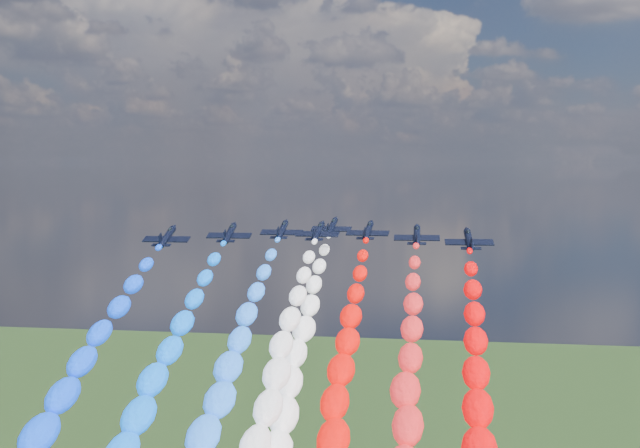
# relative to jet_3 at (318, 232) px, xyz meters

# --- Properties ---
(jet_0) EXTENTS (9.44, 12.63, 6.28)m
(jet_0) POSITION_rel_jet_3_xyz_m (-27.44, -15.89, 0.00)
(jet_0) COLOR black
(trail_0) EXTENTS (5.94, 94.05, 47.66)m
(trail_0) POSITION_rel_jet_3_xyz_m (-27.44, -64.82, -22.45)
(trail_0) COLOR #0B43FF
(jet_1) EXTENTS (9.52, 12.69, 6.28)m
(jet_1) POSITION_rel_jet_3_xyz_m (-17.41, -6.22, 0.00)
(jet_1) COLOR black
(trail_1) EXTENTS (5.94, 94.05, 47.66)m
(trail_1) POSITION_rel_jet_3_xyz_m (-17.41, -55.15, -22.45)
(trail_1) COLOR #0867FF
(jet_2) EXTENTS (9.05, 12.35, 6.28)m
(jet_2) POSITION_rel_jet_3_xyz_m (-8.23, 2.92, 0.00)
(jet_2) COLOR black
(trail_2) EXTENTS (5.94, 94.05, 47.66)m
(trail_2) POSITION_rel_jet_3_xyz_m (-8.23, -46.01, -22.45)
(trail_2) COLOR #2472FF
(jet_3) EXTENTS (9.80, 12.89, 6.28)m
(jet_3) POSITION_rel_jet_3_xyz_m (0.00, 0.00, 0.00)
(jet_3) COLOR black
(trail_3) EXTENTS (5.94, 94.05, 47.66)m
(trail_3) POSITION_rel_jet_3_xyz_m (0.00, -48.93, -22.45)
(trail_3) COLOR white
(jet_4) EXTENTS (9.83, 12.91, 6.28)m
(jet_4) POSITION_rel_jet_3_xyz_m (1.10, 13.61, 0.00)
(jet_4) COLOR black
(trail_4) EXTENTS (5.94, 94.05, 47.66)m
(trail_4) POSITION_rel_jet_3_xyz_m (1.10, -35.32, -22.45)
(trail_4) COLOR white
(jet_5) EXTENTS (9.81, 12.89, 6.28)m
(jet_5) POSITION_rel_jet_3_xyz_m (10.17, 3.81, 0.00)
(jet_5) COLOR black
(trail_5) EXTENTS (5.94, 94.05, 47.66)m
(trail_5) POSITION_rel_jet_3_xyz_m (10.17, -45.12, -22.45)
(trail_5) COLOR #F80904
(jet_6) EXTENTS (9.31, 12.54, 6.28)m
(jet_6) POSITION_rel_jet_3_xyz_m (20.78, -5.78, 0.00)
(jet_6) COLOR black
(trail_6) EXTENTS (5.94, 94.05, 47.66)m
(trail_6) POSITION_rel_jet_3_xyz_m (20.78, -54.71, -22.45)
(trail_6) COLOR red
(jet_7) EXTENTS (9.82, 12.90, 6.28)m
(jet_7) POSITION_rel_jet_3_xyz_m (30.72, -13.46, 0.00)
(jet_7) COLOR black
(trail_7) EXTENTS (5.94, 94.05, 47.66)m
(trail_7) POSITION_rel_jet_3_xyz_m (30.72, -62.39, -22.45)
(trail_7) COLOR #F90205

